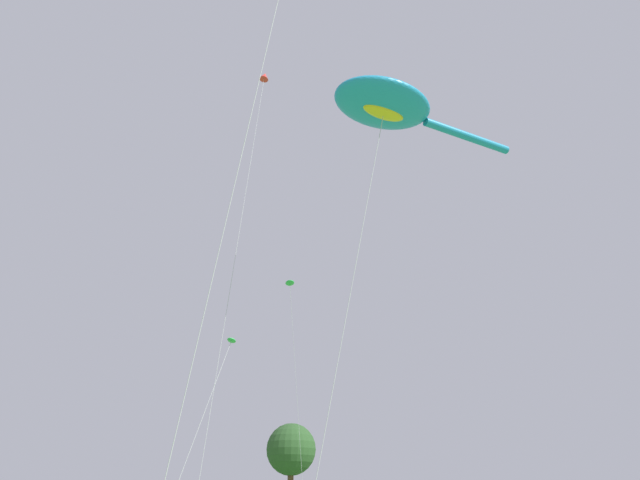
{
  "coord_description": "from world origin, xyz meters",
  "views": [
    {
      "loc": [
        -10.8,
        -3.18,
        1.43
      ],
      "look_at": [
        -2.71,
        9.31,
        8.5
      ],
      "focal_mm": 30.62,
      "sensor_mm": 36.0,
      "label": 1
    }
  ],
  "objects_px": {
    "big_show_kite": "(387,106)",
    "small_kite_delta_white": "(290,286)",
    "tree_shrub_far": "(291,450)",
    "small_kite_triangle_green": "(229,347)",
    "small_kite_box_yellow": "(263,83)"
  },
  "relations": [
    {
      "from": "small_kite_delta_white",
      "to": "tree_shrub_far",
      "type": "bearing_deg",
      "value": -15.92
    },
    {
      "from": "big_show_kite",
      "to": "tree_shrub_far",
      "type": "distance_m",
      "value": 59.07
    },
    {
      "from": "big_show_kite",
      "to": "small_kite_triangle_green",
      "type": "height_order",
      "value": "big_show_kite"
    },
    {
      "from": "small_kite_box_yellow",
      "to": "big_show_kite",
      "type": "bearing_deg",
      "value": 33.05
    },
    {
      "from": "small_kite_delta_white",
      "to": "tree_shrub_far",
      "type": "height_order",
      "value": "small_kite_delta_white"
    },
    {
      "from": "big_show_kite",
      "to": "small_kite_delta_white",
      "type": "relative_size",
      "value": 1.13
    },
    {
      "from": "small_kite_delta_white",
      "to": "big_show_kite",
      "type": "bearing_deg",
      "value": 178.02
    },
    {
      "from": "small_kite_triangle_green",
      "to": "small_kite_delta_white",
      "type": "bearing_deg",
      "value": -12.09
    },
    {
      "from": "small_kite_triangle_green",
      "to": "small_kite_delta_white",
      "type": "relative_size",
      "value": 0.43
    },
    {
      "from": "big_show_kite",
      "to": "tree_shrub_far",
      "type": "height_order",
      "value": "big_show_kite"
    },
    {
      "from": "small_kite_triangle_green",
      "to": "tree_shrub_far",
      "type": "xyz_separation_m",
      "value": [
        30.87,
        48.82,
        1.09
      ]
    },
    {
      "from": "big_show_kite",
      "to": "small_kite_box_yellow",
      "type": "relative_size",
      "value": 0.73
    },
    {
      "from": "big_show_kite",
      "to": "small_kite_delta_white",
      "type": "height_order",
      "value": "big_show_kite"
    },
    {
      "from": "big_show_kite",
      "to": "small_kite_triangle_green",
      "type": "bearing_deg",
      "value": -28.93
    },
    {
      "from": "big_show_kite",
      "to": "small_kite_box_yellow",
      "type": "bearing_deg",
      "value": -68.35
    }
  ]
}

